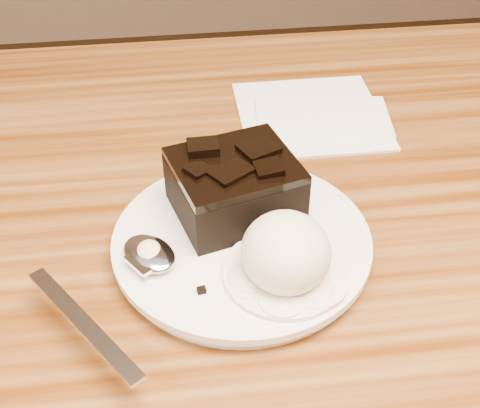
{
  "coord_description": "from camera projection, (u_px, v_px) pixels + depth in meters",
  "views": [
    {
      "loc": [
        -0.06,
        -0.33,
        1.1
      ],
      "look_at": [
        -0.01,
        0.04,
        0.79
      ],
      "focal_mm": 49.65,
      "sensor_mm": 36.0,
      "label": 1
    }
  ],
  "objects": [
    {
      "name": "plate",
      "position": [
        242.0,
        245.0,
        0.5
      ],
      "size": [
        0.19,
        0.19,
        0.02
      ],
      "primitive_type": "cylinder",
      "color": "white",
      "rests_on": "dining_table"
    },
    {
      "name": "brownie",
      "position": [
        235.0,
        190.0,
        0.51
      ],
      "size": [
        0.11,
        0.1,
        0.04
      ],
      "primitive_type": "cube",
      "rotation": [
        0.0,
        0.0,
        0.27
      ],
      "color": "black",
      "rests_on": "plate"
    },
    {
      "name": "ice_cream_scoop",
      "position": [
        286.0,
        252.0,
        0.45
      ],
      "size": [
        0.06,
        0.07,
        0.05
      ],
      "primitive_type": "ellipsoid",
      "color": "silver",
      "rests_on": "plate"
    },
    {
      "name": "melt_puddle",
      "position": [
        285.0,
        273.0,
        0.46
      ],
      "size": [
        0.09,
        0.09,
        0.0
      ],
      "primitive_type": "cylinder",
      "color": "white",
      "rests_on": "plate"
    },
    {
      "name": "spoon",
      "position": [
        149.0,
        255.0,
        0.47
      ],
      "size": [
        0.13,
        0.17,
        0.01
      ],
      "primitive_type": null,
      "rotation": [
        0.0,
        0.0,
        0.61
      ],
      "color": "silver",
      "rests_on": "plate"
    },
    {
      "name": "napkin",
      "position": [
        311.0,
        114.0,
        0.65
      ],
      "size": [
        0.14,
        0.14,
        0.01
      ],
      "primitive_type": "cube",
      "rotation": [
        0.0,
        0.0,
        0.0
      ],
      "color": "white",
      "rests_on": "dining_table"
    },
    {
      "name": "crumb_a",
      "position": [
        202.0,
        290.0,
        0.45
      ],
      "size": [
        0.01,
        0.01,
        0.0
      ],
      "primitive_type": "cube",
      "rotation": [
        0.0,
        0.0,
        0.16
      ],
      "color": "black",
      "rests_on": "plate"
    },
    {
      "name": "crumb_b",
      "position": [
        302.0,
        235.0,
        0.5
      ],
      "size": [
        0.01,
        0.01,
        0.0
      ],
      "primitive_type": "cube",
      "rotation": [
        0.0,
        0.0,
        0.42
      ],
      "color": "black",
      "rests_on": "plate"
    },
    {
      "name": "crumb_c",
      "position": [
        263.0,
        280.0,
        0.46
      ],
      "size": [
        0.01,
        0.01,
        0.0
      ],
      "primitive_type": "cube",
      "rotation": [
        0.0,
        0.0,
        1.05
      ],
      "color": "black",
      "rests_on": "plate"
    },
    {
      "name": "crumb_d",
      "position": [
        290.0,
        252.0,
        0.48
      ],
      "size": [
        0.01,
        0.01,
        0.0
      ],
      "primitive_type": "cube",
      "rotation": [
        0.0,
        0.0,
        0.7
      ],
      "color": "black",
      "rests_on": "plate"
    }
  ]
}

